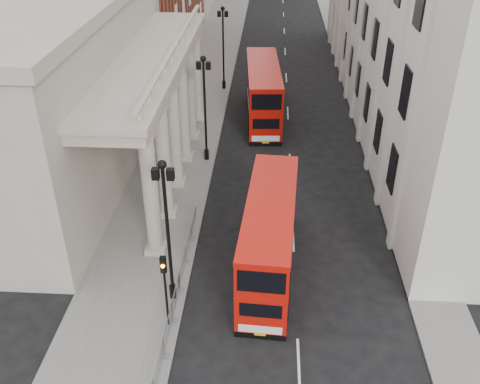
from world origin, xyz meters
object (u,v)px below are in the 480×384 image
(lamp_post_south, at_px, (167,224))
(pedestrian_b, at_px, (153,159))
(traffic_light, at_px, (164,279))
(lamp_post_north, at_px, (223,43))
(bus_far, at_px, (263,92))
(lamp_post_mid, at_px, (205,102))
(pedestrian_a, at_px, (151,177))
(pedestrian_c, at_px, (177,139))
(bus_near, at_px, (269,235))

(lamp_post_south, relative_size, pedestrian_b, 5.21)
(traffic_light, height_order, pedestrian_b, traffic_light)
(lamp_post_south, relative_size, lamp_post_north, 1.00)
(lamp_post_south, relative_size, bus_far, 0.71)
(lamp_post_mid, distance_m, bus_far, 9.79)
(pedestrian_a, bearing_deg, lamp_post_mid, 37.99)
(lamp_post_mid, bearing_deg, pedestrian_a, -125.92)
(traffic_light, relative_size, pedestrian_a, 2.34)
(pedestrian_b, bearing_deg, lamp_post_north, -126.53)
(bus_far, bearing_deg, pedestrian_c, -138.74)
(pedestrian_a, distance_m, pedestrian_c, 6.44)
(lamp_post_south, xyz_separation_m, bus_near, (5.08, 2.73, -2.47))
(lamp_post_south, relative_size, bus_near, 0.76)
(traffic_light, distance_m, bus_far, 26.86)
(traffic_light, bearing_deg, pedestrian_a, 104.94)
(lamp_post_north, xyz_separation_m, pedestrian_c, (-2.64, -14.36, -3.90))
(pedestrian_a, xyz_separation_m, pedestrian_b, (-0.49, 2.97, -0.12))
(traffic_light, xyz_separation_m, pedestrian_c, (-2.74, 19.66, -2.10))
(bus_far, bearing_deg, traffic_light, -102.63)
(bus_near, bearing_deg, lamp_post_north, 103.48)
(bus_far, bearing_deg, pedestrian_b, -132.17)
(lamp_post_mid, bearing_deg, bus_far, 63.59)
(lamp_post_south, xyz_separation_m, lamp_post_north, (0.00, 32.00, 0.00))
(bus_near, height_order, pedestrian_b, bus_near)
(bus_far, xyz_separation_m, pedestrian_b, (-8.16, -10.30, -1.69))
(pedestrian_a, bearing_deg, pedestrian_b, 83.25)
(bus_far, relative_size, pedestrian_b, 7.34)
(traffic_light, distance_m, pedestrian_a, 13.89)
(bus_near, distance_m, bus_far, 21.81)
(pedestrian_a, bearing_deg, traffic_light, -91.15)
(lamp_post_mid, xyz_separation_m, bus_far, (4.23, 8.52, -2.30))
(lamp_post_south, height_order, lamp_post_north, same)
(lamp_post_north, height_order, traffic_light, lamp_post_north)
(traffic_light, bearing_deg, pedestrian_b, 103.93)
(bus_near, xyz_separation_m, pedestrian_b, (-9.01, 11.49, -1.52))
(traffic_light, distance_m, pedestrian_b, 16.87)
(lamp_post_south, height_order, traffic_light, lamp_post_south)
(lamp_post_mid, height_order, bus_near, lamp_post_mid)
(pedestrian_c, bearing_deg, pedestrian_a, -102.01)
(pedestrian_a, height_order, pedestrian_c, pedestrian_a)
(bus_near, distance_m, pedestrian_c, 16.85)
(lamp_post_mid, height_order, bus_far, lamp_post_mid)
(lamp_post_south, distance_m, bus_near, 6.27)
(lamp_post_north, bearing_deg, lamp_post_mid, -90.00)
(lamp_post_mid, relative_size, pedestrian_a, 4.52)
(lamp_post_south, distance_m, pedestrian_c, 18.26)
(lamp_post_mid, distance_m, pedestrian_a, 7.03)
(lamp_post_south, height_order, lamp_post_mid, same)
(lamp_post_north, height_order, pedestrian_c, lamp_post_north)
(bus_near, relative_size, pedestrian_c, 6.16)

